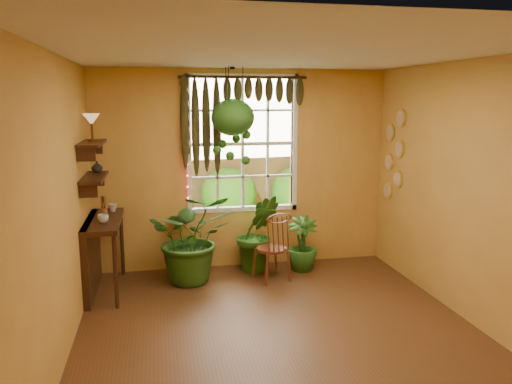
# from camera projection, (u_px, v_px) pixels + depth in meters

# --- Properties ---
(floor) EXTENTS (4.50, 4.50, 0.00)m
(floor) POSITION_uv_depth(u_px,v_px,m) (283.00, 337.00, 4.88)
(floor) COLOR #533117
(floor) RESTS_ON ground
(ceiling) EXTENTS (4.50, 4.50, 0.00)m
(ceiling) POSITION_uv_depth(u_px,v_px,m) (286.00, 53.00, 4.39)
(ceiling) COLOR silver
(ceiling) RESTS_ON wall_back
(wall_back) EXTENTS (4.00, 0.00, 4.00)m
(wall_back) POSITION_uv_depth(u_px,v_px,m) (243.00, 170.00, 6.80)
(wall_back) COLOR gold
(wall_back) RESTS_ON floor
(wall_left) EXTENTS (0.00, 4.50, 4.50)m
(wall_left) POSITION_uv_depth(u_px,v_px,m) (57.00, 212.00, 4.25)
(wall_left) COLOR gold
(wall_left) RESTS_ON floor
(wall_right) EXTENTS (0.00, 4.50, 4.50)m
(wall_right) POSITION_uv_depth(u_px,v_px,m) (477.00, 195.00, 5.02)
(wall_right) COLOR gold
(wall_right) RESTS_ON floor
(window) EXTENTS (1.52, 0.10, 1.86)m
(window) POSITION_uv_depth(u_px,v_px,m) (242.00, 144.00, 6.77)
(window) COLOR white
(window) RESTS_ON wall_back
(valance_vine) EXTENTS (1.70, 0.12, 1.10)m
(valance_vine) POSITION_uv_depth(u_px,v_px,m) (237.00, 101.00, 6.53)
(valance_vine) COLOR #3B1F10
(valance_vine) RESTS_ON window
(string_lights) EXTENTS (0.03, 0.03, 1.54)m
(string_lights) POSITION_uv_depth(u_px,v_px,m) (187.00, 142.00, 6.53)
(string_lights) COLOR #FF2633
(string_lights) RESTS_ON window
(wall_plates) EXTENTS (0.04, 0.32, 1.10)m
(wall_plates) POSITION_uv_depth(u_px,v_px,m) (394.00, 156.00, 6.70)
(wall_plates) COLOR #F2ECC6
(wall_plates) RESTS_ON wall_right
(counter_ledge) EXTENTS (0.40, 1.20, 0.90)m
(counter_ledge) POSITION_uv_depth(u_px,v_px,m) (95.00, 248.00, 5.96)
(counter_ledge) COLOR #3B1F10
(counter_ledge) RESTS_ON floor
(shelf_lower) EXTENTS (0.25, 0.90, 0.04)m
(shelf_lower) POSITION_uv_depth(u_px,v_px,m) (94.00, 177.00, 5.81)
(shelf_lower) COLOR #3B1F10
(shelf_lower) RESTS_ON wall_left
(shelf_upper) EXTENTS (0.25, 0.90, 0.04)m
(shelf_upper) POSITION_uv_depth(u_px,v_px,m) (92.00, 143.00, 5.73)
(shelf_upper) COLOR #3B1F10
(shelf_upper) RESTS_ON wall_left
(backyard) EXTENTS (14.00, 10.00, 12.00)m
(backyard) POSITION_uv_depth(u_px,v_px,m) (219.00, 145.00, 11.32)
(backyard) COLOR #225719
(backyard) RESTS_ON ground
(windsor_chair) EXTENTS (0.49, 0.50, 1.04)m
(windsor_chair) POSITION_uv_depth(u_px,v_px,m) (273.00, 257.00, 6.38)
(windsor_chair) COLOR brown
(windsor_chair) RESTS_ON floor
(potted_plant_left) EXTENTS (1.05, 0.91, 1.16)m
(potted_plant_left) POSITION_uv_depth(u_px,v_px,m) (192.00, 237.00, 6.30)
(potted_plant_left) COLOR #194A13
(potted_plant_left) RESTS_ON floor
(potted_plant_mid) EXTENTS (0.58, 0.47, 1.05)m
(potted_plant_mid) POSITION_uv_depth(u_px,v_px,m) (258.00, 233.00, 6.70)
(potted_plant_mid) COLOR #194A13
(potted_plant_mid) RESTS_ON floor
(potted_plant_right) EXTENTS (0.48, 0.48, 0.74)m
(potted_plant_right) POSITION_uv_depth(u_px,v_px,m) (302.00, 244.00, 6.75)
(potted_plant_right) COLOR #194A13
(potted_plant_right) RESTS_ON floor
(hanging_basket) EXTENTS (0.55, 0.55, 1.24)m
(hanging_basket) POSITION_uv_depth(u_px,v_px,m) (233.00, 123.00, 6.34)
(hanging_basket) COLOR black
(hanging_basket) RESTS_ON ceiling
(cup_a) EXTENTS (0.14, 0.14, 0.10)m
(cup_a) POSITION_uv_depth(u_px,v_px,m) (103.00, 219.00, 5.72)
(cup_a) COLOR silver
(cup_a) RESTS_ON counter_ledge
(cup_b) EXTENTS (0.13, 0.13, 0.10)m
(cup_b) POSITION_uv_depth(u_px,v_px,m) (113.00, 208.00, 6.29)
(cup_b) COLOR beige
(cup_b) RESTS_ON counter_ledge
(brush_jar) EXTENTS (0.09, 0.09, 0.33)m
(brush_jar) POSITION_uv_depth(u_px,v_px,m) (103.00, 207.00, 5.98)
(brush_jar) COLOR brown
(brush_jar) RESTS_ON counter_ledge
(shelf_vase) EXTENTS (0.15, 0.15, 0.14)m
(shelf_vase) POSITION_uv_depth(u_px,v_px,m) (97.00, 167.00, 6.08)
(shelf_vase) COLOR #B2AD99
(shelf_vase) RESTS_ON shelf_lower
(tiffany_lamp) EXTENTS (0.19, 0.19, 0.32)m
(tiffany_lamp) POSITION_uv_depth(u_px,v_px,m) (91.00, 121.00, 5.63)
(tiffany_lamp) COLOR #563418
(tiffany_lamp) RESTS_ON shelf_upper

